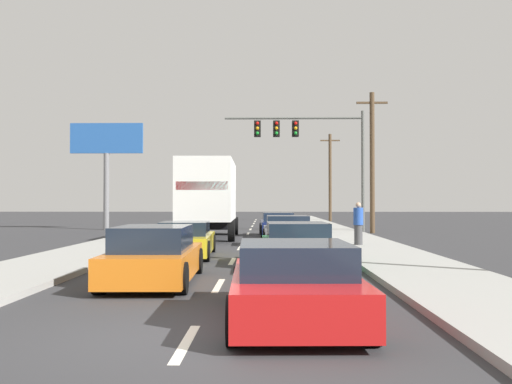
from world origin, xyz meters
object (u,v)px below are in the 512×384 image
(car_green, at_px, (297,246))
(car_red, at_px, (294,284))
(roadside_billboard, at_px, (107,152))
(car_navy, at_px, (278,225))
(car_gray, at_px, (287,232))
(box_truck, at_px, (209,195))
(utility_pole_mid, at_px, (372,160))
(pedestrian_near_corner, at_px, (358,224))
(traffic_signal_mast, at_px, (300,138))
(car_orange, at_px, (154,257))
(car_yellow, at_px, (185,240))
(utility_pole_far, at_px, (330,176))

(car_green, xyz_separation_m, car_red, (-0.45, -7.18, -0.01))
(car_green, xyz_separation_m, roadside_billboard, (-11.26, 20.79, 4.49))
(car_navy, height_order, car_gray, car_gray)
(box_truck, xyz_separation_m, utility_pole_mid, (8.95, 5.05, 2.06))
(box_truck, height_order, car_navy, box_truck)
(box_truck, relative_size, roadside_billboard, 1.25)
(box_truck, xyz_separation_m, pedestrian_near_corner, (6.40, -5.67, -1.20))
(car_gray, xyz_separation_m, utility_pole_mid, (5.27, 9.64, 3.64))
(box_truck, height_order, traffic_signal_mast, traffic_signal_mast)
(roadside_billboard, bearing_deg, car_green, -61.56)
(car_navy, distance_m, car_green, 14.01)
(car_orange, relative_size, traffic_signal_mast, 0.52)
(utility_pole_mid, bearing_deg, box_truck, -150.58)
(car_yellow, distance_m, car_red, 10.49)
(car_yellow, height_order, utility_pole_far, utility_pole_far)
(car_green, bearing_deg, pedestrian_near_corner, 66.70)
(car_yellow, relative_size, roadside_billboard, 0.64)
(box_truck, distance_m, car_navy, 4.26)
(car_orange, distance_m, car_red, 4.91)
(pedestrian_near_corner, bearing_deg, utility_pole_far, 85.62)
(roadside_billboard, xyz_separation_m, pedestrian_near_corner, (13.99, -14.45, -4.10))
(car_orange, relative_size, car_navy, 1.04)
(pedestrian_near_corner, bearing_deg, box_truck, 138.45)
(car_gray, xyz_separation_m, car_green, (-0.00, -7.42, -0.00))
(car_gray, bearing_deg, roadside_billboard, 130.13)
(car_red, relative_size, roadside_billboard, 0.62)
(car_red, bearing_deg, pedestrian_near_corner, 76.78)
(car_orange, height_order, car_gray, car_orange)
(pedestrian_near_corner, bearing_deg, car_navy, 111.32)
(box_truck, relative_size, car_yellow, 1.96)
(utility_pole_mid, relative_size, pedestrian_near_corner, 4.93)
(utility_pole_mid, height_order, pedestrian_near_corner, utility_pole_mid)
(box_truck, bearing_deg, utility_pole_far, 70.65)
(utility_pole_mid, distance_m, pedestrian_near_corner, 11.49)
(utility_pole_mid, distance_m, utility_pole_far, 19.85)
(pedestrian_near_corner, bearing_deg, car_orange, -122.48)
(car_orange, xyz_separation_m, car_red, (2.92, -3.94, -0.03))
(traffic_signal_mast, bearing_deg, car_yellow, -106.90)
(car_orange, height_order, traffic_signal_mast, traffic_signal_mast)
(car_navy, bearing_deg, car_orange, -100.22)
(roadside_billboard, bearing_deg, traffic_signal_mast, -10.34)
(utility_pole_far, bearing_deg, car_red, -97.13)
(car_orange, xyz_separation_m, roadside_billboard, (-7.89, 24.03, 4.47))
(roadside_billboard, bearing_deg, car_red, -68.86)
(box_truck, bearing_deg, utility_pole_mid, 29.42)
(car_orange, bearing_deg, utility_pole_mid, 66.93)
(car_yellow, relative_size, pedestrian_near_corner, 2.67)
(car_gray, relative_size, roadside_billboard, 0.60)
(car_yellow, relative_size, traffic_signal_mast, 0.52)
(car_orange, bearing_deg, roadside_billboard, 108.18)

